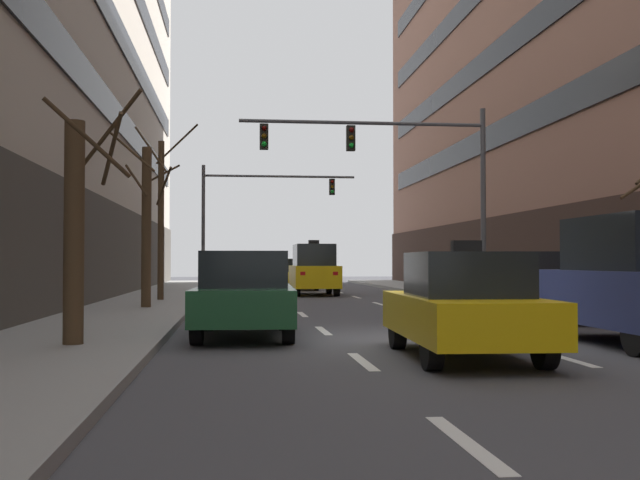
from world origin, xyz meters
name	(u,v)px	position (x,y,z in m)	size (l,w,h in m)	color
ground_plane	(418,340)	(0.00, 0.00, 0.00)	(120.00, 120.00, 0.00)	#424247
sidewalk_left	(71,339)	(-6.23, 0.00, 0.07)	(3.27, 80.00, 0.14)	gray
lane_stripe_l1_s2	(466,442)	(-1.53, -8.00, 0.00)	(0.16, 2.00, 0.01)	silver
lane_stripe_l1_s3	(363,361)	(-1.53, -3.00, 0.00)	(0.16, 2.00, 0.01)	silver
lane_stripe_l1_s4	(323,331)	(-1.53, 2.00, 0.00)	(0.16, 2.00, 0.01)	silver
lane_stripe_l1_s5	(302,314)	(-1.53, 7.00, 0.00)	(0.16, 2.00, 0.01)	silver
lane_stripe_l1_s6	(289,304)	(-1.53, 12.00, 0.00)	(0.16, 2.00, 0.01)	silver
lane_stripe_l1_s7	(281,297)	(-1.53, 17.00, 0.00)	(0.16, 2.00, 0.01)	silver
lane_stripe_l1_s8	(274,292)	(-1.53, 22.00, 0.00)	(0.16, 2.00, 0.01)	silver
lane_stripe_l1_s9	(270,289)	(-1.53, 27.00, 0.00)	(0.16, 2.00, 0.01)	silver
lane_stripe_l1_s10	(266,286)	(-1.53, 32.00, 0.00)	(0.16, 2.00, 0.01)	silver
lane_stripe_l2_s3	(566,358)	(1.53, -3.00, 0.00)	(0.16, 2.00, 0.01)	silver
lane_stripe_l2_s4	(466,329)	(1.53, 2.00, 0.00)	(0.16, 2.00, 0.01)	silver
lane_stripe_l2_s5	(412,313)	(1.53, 7.00, 0.00)	(0.16, 2.00, 0.01)	silver
lane_stripe_l2_s6	(379,304)	(1.53, 12.00, 0.00)	(0.16, 2.00, 0.01)	silver
lane_stripe_l2_s7	(356,297)	(1.53, 17.00, 0.00)	(0.16, 2.00, 0.01)	silver
lane_stripe_l2_s8	(339,292)	(1.53, 22.00, 0.00)	(0.16, 2.00, 0.01)	silver
lane_stripe_l2_s9	(327,289)	(1.53, 27.00, 0.00)	(0.16, 2.00, 0.01)	silver
lane_stripe_l2_s10	(317,286)	(1.53, 32.00, 0.00)	(0.16, 2.00, 0.01)	silver
taxi_driving_0	(464,306)	(0.03, -2.81, 0.78)	(1.91, 4.27, 1.75)	black
car_driving_1	(245,295)	(-3.18, 0.79, 0.81)	(1.99, 4.43, 1.64)	black
taxi_driving_2	(299,274)	(-0.09, 25.42, 0.78)	(1.84, 4.26, 1.76)	black
taxi_driving_3	(314,270)	(0.03, 19.18, 1.09)	(1.91, 4.53, 2.37)	black
car_parked_2	(518,287)	(3.54, 4.27, 0.83)	(1.95, 4.51, 1.68)	black
car_parked_3	(449,282)	(3.54, 10.39, 0.78)	(1.83, 4.26, 1.59)	black
traffic_signal_0	(401,164)	(2.15, 11.27, 4.71)	(8.33, 0.35, 6.49)	#4C4C51
traffic_signal_1	(250,204)	(-2.62, 26.03, 4.42)	(7.94, 0.35, 6.28)	#4C4C51
street_tree_0	(161,213)	(-5.89, 12.94, 3.10)	(2.14, 2.15, 6.14)	#4C3823
street_tree_1	(76,226)	(-5.87, -1.45, 2.01)	(1.37, 1.99, 4.11)	#4C3823
street_tree_3	(146,224)	(-5.90, 8.56, 2.53)	(1.77, 1.77, 4.99)	#4C3823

